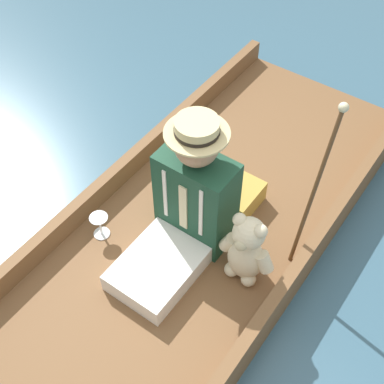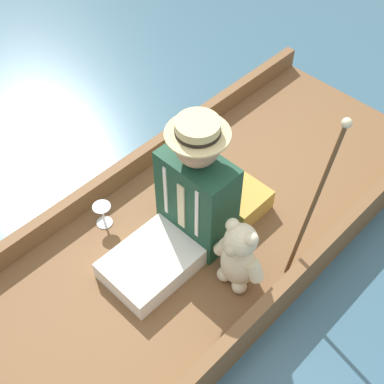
% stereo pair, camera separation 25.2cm
% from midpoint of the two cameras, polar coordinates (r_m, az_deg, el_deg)
% --- Properties ---
extents(ground_plane, '(16.00, 16.00, 0.00)m').
position_cam_midpoint_polar(ground_plane, '(2.84, -3.95, -7.90)').
color(ground_plane, '#385B70').
extents(punt_boat, '(1.17, 3.32, 0.25)m').
position_cam_midpoint_polar(punt_boat, '(2.77, -4.03, -7.08)').
color(punt_boat, brown).
rests_on(punt_boat, ground_plane).
extents(seat_cushion, '(0.36, 0.25, 0.13)m').
position_cam_midpoint_polar(seat_cushion, '(2.89, 1.18, 0.05)').
color(seat_cushion, '#B7933D').
rests_on(seat_cushion, punt_boat).
extents(seated_person, '(0.38, 0.69, 0.77)m').
position_cam_midpoint_polar(seated_person, '(2.54, -3.41, -1.64)').
color(seated_person, white).
rests_on(seated_person, punt_boat).
extents(teddy_bear, '(0.29, 0.17, 0.42)m').
position_cam_midpoint_polar(teddy_bear, '(2.50, 2.94, -6.43)').
color(teddy_bear, beige).
rests_on(teddy_bear, punt_boat).
extents(wine_glass, '(0.10, 0.10, 0.14)m').
position_cam_midpoint_polar(wine_glass, '(2.77, -12.44, -3.27)').
color(wine_glass, silver).
rests_on(wine_glass, punt_boat).
extents(walking_cane, '(0.04, 0.23, 0.87)m').
position_cam_midpoint_polar(walking_cane, '(2.40, 10.52, 1.45)').
color(walking_cane, brown).
rests_on(walking_cane, punt_boat).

